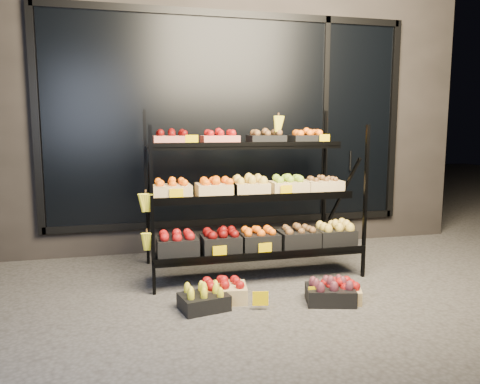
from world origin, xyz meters
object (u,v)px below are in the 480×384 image
object	(u,v)px
floor_crate_midleft	(204,299)
floor_crate_midright	(340,291)
display_rack	(251,196)
floor_crate_left	(223,290)

from	to	relation	value
floor_crate_midleft	floor_crate_midright	xyz separation A→B (m)	(1.17, -0.09, -0.01)
display_rack	floor_crate_midright	size ratio (longest dim) A/B	5.31
floor_crate_midleft	floor_crate_midright	bearing A→B (deg)	-16.42
display_rack	floor_crate_midleft	world-z (taller)	display_rack
floor_crate_midright	floor_crate_midleft	bearing A→B (deg)	-163.02
floor_crate_left	floor_crate_midright	world-z (taller)	floor_crate_left
floor_crate_left	floor_crate_midleft	world-z (taller)	floor_crate_left
floor_crate_midleft	display_rack	bearing A→B (deg)	41.75
display_rack	floor_crate_midright	world-z (taller)	display_rack
display_rack	floor_crate_midleft	size ratio (longest dim) A/B	5.12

